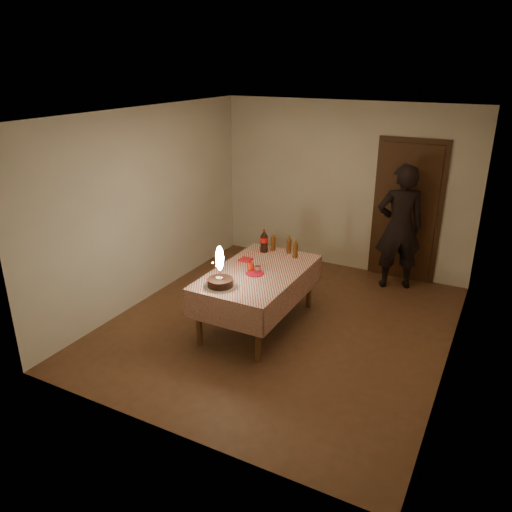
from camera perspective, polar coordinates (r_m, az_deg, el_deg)
name	(u,v)px	position (r m, az deg, el deg)	size (l,w,h in m)	color
ground	(280,324)	(6.42, 2.79, -7.81)	(4.00, 4.50, 0.01)	brown
room_shell	(288,197)	(5.85, 3.70, 6.73)	(4.04, 4.54, 2.62)	beige
dining_table	(258,278)	(6.14, 0.22, -2.58)	(1.02, 1.72, 0.73)	brown
birthday_cake	(220,277)	(5.66, -4.12, -2.44)	(0.37, 0.37, 0.49)	white
red_plate	(255,273)	(6.02, -0.12, -2.00)	(0.22, 0.22, 0.01)	red
red_cup	(251,267)	(6.10, -0.59, -1.22)	(0.08, 0.08, 0.10)	red
clear_cup	(258,270)	(6.02, 0.19, -1.58)	(0.07, 0.07, 0.09)	silver
napkin_stack	(246,260)	(6.42, -1.17, -0.42)	(0.15, 0.15, 0.02)	red
cola_bottle	(264,241)	(6.66, 0.93, 1.73)	(0.10, 0.10, 0.32)	black
amber_bottle_left	(273,242)	(6.73, 1.96, 1.62)	(0.06, 0.06, 0.25)	#5D3010
amber_bottle_right	(295,249)	(6.49, 4.53, 0.80)	(0.06, 0.06, 0.25)	#5D3010
amber_bottle_mid	(289,245)	(6.64, 3.79, 1.31)	(0.06, 0.06, 0.25)	#5D3010
photographer	(399,227)	(7.41, 16.07, 3.19)	(0.79, 0.68, 1.83)	black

